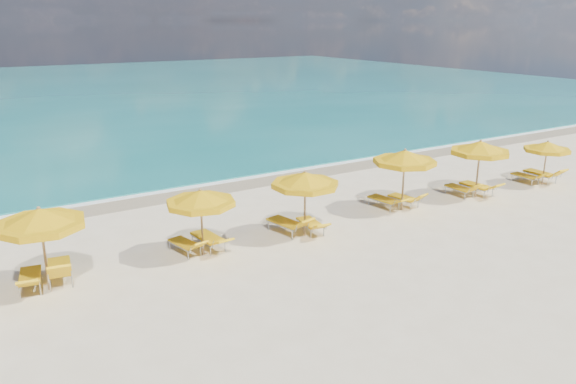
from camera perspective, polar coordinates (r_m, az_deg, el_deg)
ground_plane at (r=20.31m, az=2.24°, el=-4.29°), size 120.00×120.00×0.00m
ocean at (r=64.95m, az=-22.48°, el=9.22°), size 120.00×80.00×0.30m
wet_sand_band at (r=26.44m, az=-6.76°, el=0.69°), size 120.00×2.60×0.01m
foam_line at (r=27.14m, az=-7.48°, el=1.09°), size 120.00×1.20×0.03m
whitecap_near at (r=33.79m, az=-23.16°, el=3.02°), size 14.00×0.36×0.05m
whitecap_far at (r=44.43m, az=-6.60°, el=7.34°), size 18.00×0.30×0.05m
umbrella_1 at (r=16.91m, az=-23.90°, el=-2.52°), size 2.94×2.94×2.51m
umbrella_2 at (r=18.07m, az=-8.87°, el=-0.66°), size 2.53×2.53×2.29m
umbrella_3 at (r=19.49m, az=1.75°, el=1.20°), size 3.11×3.11×2.43m
umbrella_4 at (r=22.74m, az=11.77°, el=3.43°), size 2.67×2.67×2.55m
umbrella_5 at (r=25.29m, az=18.93°, el=4.23°), size 3.15×3.15×2.56m
umbrella_6 at (r=28.55m, az=24.84°, el=4.17°), size 2.75×2.75×2.11m
lounger_1_left at (r=17.86m, az=-24.68°, el=-8.28°), size 0.89×1.87×0.74m
lounger_1_right at (r=18.01m, az=-22.13°, el=-7.64°), size 0.93×1.98×0.95m
lounger_2_left at (r=18.91m, az=-10.35°, el=-5.57°), size 0.87×1.74×0.71m
lounger_2_right at (r=19.16m, az=-8.02°, el=-5.07°), size 0.82×1.98×0.70m
lounger_3_left at (r=20.29m, az=-0.11°, el=-3.58°), size 1.00×2.02×0.86m
lounger_3_right at (r=20.40m, az=2.34°, el=-3.57°), size 0.79×1.81×0.68m
lounger_4_left at (r=23.35m, az=9.78°, el=-1.11°), size 0.82×1.88×0.66m
lounger_4_right at (r=23.75m, az=11.74°, el=-0.92°), size 0.80×1.73×0.75m
lounger_5_left at (r=25.74m, az=17.07°, el=0.07°), size 0.60×1.68×0.77m
lounger_5_right at (r=26.16m, az=18.68°, el=0.25°), size 0.71×1.98×0.78m
lounger_6_left at (r=28.87m, az=23.01°, el=1.24°), size 0.58×1.68×0.70m
lounger_6_right at (r=29.39m, az=24.31°, el=1.43°), size 0.71×1.99×0.88m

